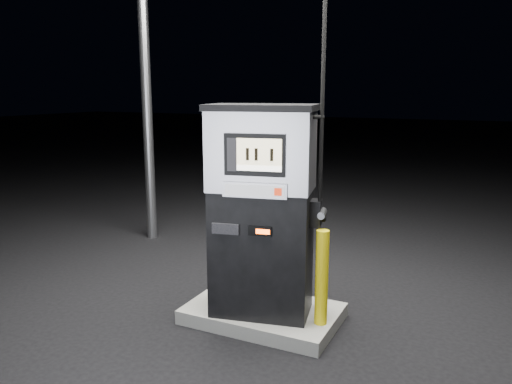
% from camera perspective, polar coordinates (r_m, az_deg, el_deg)
% --- Properties ---
extents(ground, '(80.00, 80.00, 0.00)m').
position_cam_1_polar(ground, '(5.59, 0.81, -14.40)').
color(ground, black).
rests_on(ground, ground).
extents(pump_island, '(1.60, 1.00, 0.15)m').
position_cam_1_polar(pump_island, '(5.56, 0.81, -13.71)').
color(pump_island, slate).
rests_on(pump_island, ground).
extents(fuel_dispenser, '(1.25, 0.85, 4.48)m').
position_cam_1_polar(fuel_dispenser, '(5.06, 0.70, -1.98)').
color(fuel_dispenser, black).
rests_on(fuel_dispenser, pump_island).
extents(bollard_left, '(0.16, 0.16, 0.90)m').
position_cam_1_polar(bollard_left, '(5.59, -4.55, -7.74)').
color(bollard_left, yellow).
rests_on(bollard_left, pump_island).
extents(bollard_right, '(0.17, 0.17, 0.97)m').
position_cam_1_polar(bollard_right, '(5.03, 7.52, -9.68)').
color(bollard_right, yellow).
rests_on(bollard_right, pump_island).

